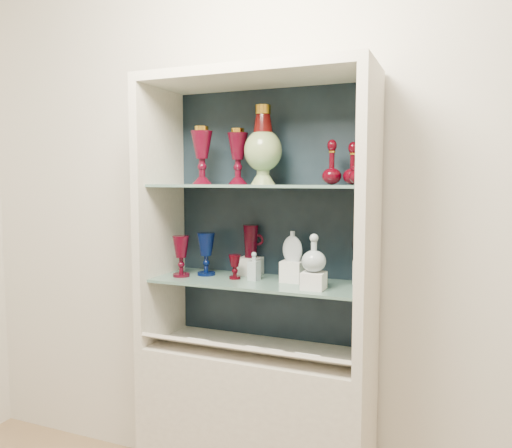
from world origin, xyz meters
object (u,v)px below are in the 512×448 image
at_px(pedestal_lamp_left, 202,155).
at_px(pedestal_lamp_right, 238,156).
at_px(lidded_bowl, 360,173).
at_px(cameo_medallion, 364,246).
at_px(enamel_urn, 263,145).
at_px(ruby_goblet_tall, 181,256).
at_px(ruby_decanter_b, 353,162).
at_px(cobalt_goblet, 206,254).
at_px(ruby_pitcher, 251,241).
at_px(flat_flask, 292,246).
at_px(ruby_goblet_small, 235,267).
at_px(clear_square_bottle, 254,266).
at_px(clear_round_decanter, 314,254).
at_px(ruby_decanter_a, 332,159).

bearing_deg(pedestal_lamp_left, pedestal_lamp_right, 24.42).
relative_size(lidded_bowl, cameo_medallion, 0.78).
height_order(enamel_urn, ruby_goblet_tall, enamel_urn).
xyz_separation_m(enamel_urn, ruby_decanter_b, (0.38, 0.03, -0.08)).
relative_size(cobalt_goblet, ruby_pitcher, 1.30).
bearing_deg(flat_flask, ruby_goblet_tall, -158.63).
height_order(ruby_decanter_b, ruby_goblet_small, ruby_decanter_b).
distance_m(pedestal_lamp_left, pedestal_lamp_right, 0.16).
xyz_separation_m(clear_square_bottle, clear_round_decanter, (0.29, -0.08, 0.08)).
height_order(enamel_urn, ruby_pitcher, enamel_urn).
xyz_separation_m(pedestal_lamp_left, flat_flask, (0.41, 0.04, -0.39)).
height_order(pedestal_lamp_left, clear_square_bottle, pedestal_lamp_left).
distance_m(pedestal_lamp_right, flat_flask, 0.47).
bearing_deg(clear_round_decanter, lidded_bowl, 18.84).
xyz_separation_m(flat_flask, cameo_medallion, (0.29, 0.08, 0.00)).
bearing_deg(enamel_urn, ruby_decanter_b, 3.89).
xyz_separation_m(ruby_decanter_b, ruby_goblet_tall, (-0.75, -0.11, -0.42)).
xyz_separation_m(pedestal_lamp_left, ruby_decanter_a, (0.58, 0.05, -0.02)).
height_order(pedestal_lamp_right, ruby_goblet_tall, pedestal_lamp_right).
height_order(ruby_decanter_b, ruby_goblet_tall, ruby_decanter_b).
bearing_deg(ruby_goblet_small, clear_square_bottle, 3.30).
height_order(ruby_goblet_tall, cameo_medallion, cameo_medallion).
xyz_separation_m(cobalt_goblet, clear_square_bottle, (0.25, -0.03, -0.04)).
bearing_deg(ruby_decanter_a, lidded_bowl, -26.51).
distance_m(cobalt_goblet, clear_square_bottle, 0.25).
xyz_separation_m(pedestal_lamp_right, ruby_decanter_b, (0.52, -0.00, -0.03)).
relative_size(ruby_decanter_b, clear_round_decanter, 1.25).
height_order(ruby_goblet_small, ruby_pitcher, ruby_pitcher).
height_order(flat_flask, clear_round_decanter, flat_flask).
relative_size(lidded_bowl, ruby_goblet_tall, 0.51).
height_order(enamel_urn, clear_square_bottle, enamel_urn).
distance_m(ruby_decanter_a, flat_flask, 0.40).
relative_size(pedestal_lamp_right, flat_flask, 1.85).
bearing_deg(ruby_goblet_tall, clear_round_decanter, -2.48).
xyz_separation_m(ruby_goblet_small, cameo_medallion, (0.55, 0.12, 0.11)).
distance_m(pedestal_lamp_left, cameo_medallion, 0.81).
bearing_deg(ruby_decanter_a, cameo_medallion, 28.18).
bearing_deg(clear_square_bottle, cameo_medallion, 13.98).
bearing_deg(enamel_urn, clear_round_decanter, -22.11).
xyz_separation_m(lidded_bowl, cobalt_goblet, (-0.71, 0.04, -0.37)).
bearing_deg(pedestal_lamp_left, ruby_decanter_a, 5.30).
xyz_separation_m(pedestal_lamp_right, clear_square_bottle, (0.10, -0.06, -0.48)).
xyz_separation_m(ruby_decanter_b, clear_round_decanter, (-0.12, -0.13, -0.37)).
bearing_deg(ruby_pitcher, cobalt_goblet, -156.06).
height_order(ruby_decanter_a, flat_flask, ruby_decanter_a).
height_order(ruby_goblet_tall, ruby_goblet_small, ruby_goblet_tall).
distance_m(ruby_goblet_small, cameo_medallion, 0.57).
height_order(ruby_decanter_a, ruby_pitcher, ruby_decanter_a).
bearing_deg(cameo_medallion, flat_flask, -175.39).
bearing_deg(enamel_urn, ruby_decanter_a, 2.75).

